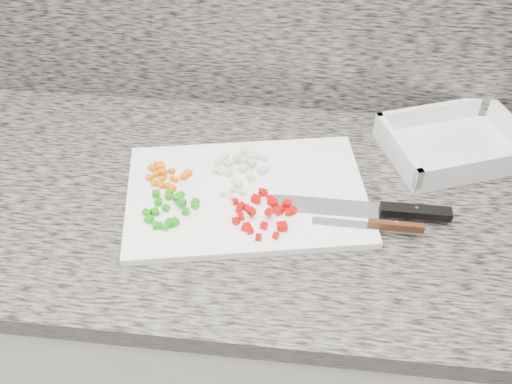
% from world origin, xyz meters
% --- Properties ---
extents(cabinet, '(3.92, 0.62, 0.86)m').
position_xyz_m(cabinet, '(0.00, 1.44, 0.43)').
color(cabinet, silver).
rests_on(cabinet, ground).
extents(countertop, '(3.96, 0.64, 0.04)m').
position_xyz_m(countertop, '(0.00, 1.44, 0.88)').
color(countertop, '#615C56').
rests_on(countertop, cabinet).
extents(cutting_board, '(0.49, 0.38, 0.01)m').
position_xyz_m(cutting_board, '(0.06, 1.43, 0.91)').
color(cutting_board, white).
rests_on(cutting_board, countertop).
extents(carrot_pile, '(0.09, 0.08, 0.02)m').
position_xyz_m(carrot_pile, '(-0.10, 1.46, 0.92)').
color(carrot_pile, orange).
rests_on(carrot_pile, cutting_board).
extents(onion_pile, '(0.11, 0.11, 0.02)m').
position_xyz_m(onion_pile, '(0.04, 1.50, 0.92)').
color(onion_pile, silver).
rests_on(onion_pile, cutting_board).
extents(green_pepper_pile, '(0.10, 0.10, 0.02)m').
position_xyz_m(green_pepper_pile, '(-0.07, 1.36, 0.92)').
color(green_pepper_pile, '#1E890C').
rests_on(green_pepper_pile, cutting_board).
extents(red_pepper_pile, '(0.12, 0.12, 0.02)m').
position_xyz_m(red_pepper_pile, '(0.10, 1.38, 0.92)').
color(red_pepper_pile, '#C50402').
rests_on(red_pepper_pile, cutting_board).
extents(garlic_pile, '(0.05, 0.04, 0.01)m').
position_xyz_m(garlic_pile, '(0.04, 1.42, 0.92)').
color(garlic_pile, beige).
rests_on(garlic_pile, cutting_board).
extents(chef_knife, '(0.32, 0.04, 0.02)m').
position_xyz_m(chef_knife, '(0.31, 1.41, 0.92)').
color(chef_knife, white).
rests_on(chef_knife, cutting_board).
extents(paring_knife, '(0.19, 0.02, 0.02)m').
position_xyz_m(paring_knife, '(0.30, 1.37, 0.92)').
color(paring_knife, white).
rests_on(paring_knife, cutting_board).
extents(tray, '(0.32, 0.28, 0.06)m').
position_xyz_m(tray, '(0.46, 1.61, 0.92)').
color(tray, silver).
rests_on(tray, countertop).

